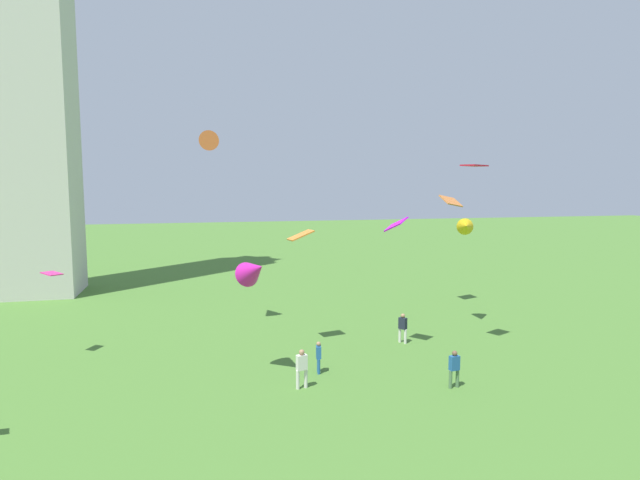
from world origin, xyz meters
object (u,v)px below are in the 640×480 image
person_3 (302,366)px  kite_flying_6 (466,226)px  kite_flying_8 (207,142)px  person_0 (319,355)px  kite_flying_3 (451,201)px  kite_flying_7 (254,271)px  kite_flying_2 (396,224)px  person_2 (454,367)px  kite_flying_4 (474,165)px  kite_flying_1 (301,235)px  person_1 (403,326)px  kite_flying_5 (52,273)px

person_3 → kite_flying_6: kite_flying_6 is taller
person_3 → kite_flying_8: bearing=95.6°
person_0 → kite_flying_3: kite_flying_3 is taller
person_0 → kite_flying_7: size_ratio=0.68×
person_3 → kite_flying_8: kite_flying_8 is taller
kite_flying_2 → kite_flying_3: bearing=-68.5°
person_2 → kite_flying_4: size_ratio=1.09×
kite_flying_2 → kite_flying_7: (-7.98, -2.44, -1.84)m
person_2 → kite_flying_1: (-5.54, 7.83, 5.38)m
kite_flying_2 → kite_flying_6: (6.19, 3.67, -0.52)m
kite_flying_6 → person_2: bearing=-95.3°
person_1 → kite_flying_1: bearing=47.0°
kite_flying_8 → person_1: bearing=145.3°
person_1 → kite_flying_1: (-5.86, 0.91, 5.38)m
kite_flying_4 → kite_flying_3: bearing=-137.8°
person_3 → kite_flying_3: size_ratio=0.97×
kite_flying_3 → kite_flying_7: bearing=14.3°
person_1 → kite_flying_3: 12.81m
person_2 → person_3: bearing=157.3°
person_1 → kite_flying_7: size_ratio=0.75×
person_0 → kite_flying_3: bearing=141.8°
kite_flying_4 → kite_flying_8: bearing=-56.5°
person_1 → kite_flying_7: bearing=78.0°
kite_flying_4 → kite_flying_7: size_ratio=0.69×
person_0 → kite_flying_8: size_ratio=0.82×
person_1 → kite_flying_5: size_ratio=1.50×
person_0 → person_1: (5.89, 3.64, 0.10)m
kite_flying_5 → kite_flying_8: bearing=-38.6°
kite_flying_4 → kite_flying_7: (-11.92, -1.29, -5.00)m
kite_flying_1 → kite_flying_3: bearing=20.3°
kite_flying_2 → kite_flying_6: bearing=-87.2°
person_0 → person_1: bearing=131.2°
person_1 → person_3: (-7.08, -5.39, 0.04)m
kite_flying_3 → kite_flying_5: 27.01m
person_0 → kite_flying_1: (0.03, 4.54, 5.48)m
kite_flying_6 → kite_flying_8: (-15.98, 3.10, 5.24)m
person_1 → kite_flying_5: (-19.00, 1.78, 3.58)m
person_2 → kite_flying_6: 12.20m
kite_flying_7 → kite_flying_2: bearing=-3.6°
person_1 → kite_flying_4: kite_flying_4 is taller
kite_flying_2 → kite_flying_7: 8.54m
person_2 → kite_flying_5: 20.91m
kite_flying_2 → kite_flying_5: bearing=52.7°
kite_flying_1 → person_2: bearing=-63.7°
kite_flying_8 → person_0: bearing=110.6°
person_3 → kite_flying_8: 15.77m
kite_flying_1 → kite_flying_7: 5.66m
person_0 → kite_flying_1: 7.12m
kite_flying_3 → kite_flying_6: bearing=49.8°
person_3 → kite_flying_8: (-3.71, 10.93, 10.75)m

